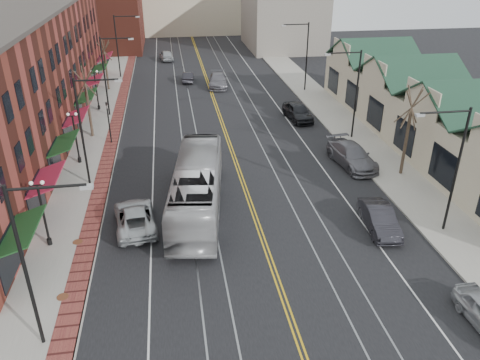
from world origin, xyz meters
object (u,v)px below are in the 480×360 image
object	(u,v)px
parked_car_b	(379,219)
parked_car_d	(298,112)
parked_suv	(135,217)
transit_bus	(197,187)
parked_car_c	(352,156)

from	to	relation	value
parked_car_b	parked_car_d	distance (m)	21.02
parked_car_b	parked_car_d	xyz separation A→B (m)	(0.35, 21.01, 0.10)
parked_suv	parked_car_d	bearing A→B (deg)	-137.16
transit_bus	parked_car_c	xyz separation A→B (m)	(12.97, 5.34, -0.89)
parked_car_d	transit_bus	bearing A→B (deg)	-130.43
parked_car_c	parked_car_d	xyz separation A→B (m)	(-1.45, 11.51, 0.00)
parked_car_b	parked_car_c	bearing A→B (deg)	84.93
parked_car_b	parked_car_d	world-z (taller)	parked_car_d
parked_suv	parked_car_b	world-z (taller)	parked_car_b
parked_car_c	parked_car_d	world-z (taller)	parked_car_d
transit_bus	parked_car_c	bearing A→B (deg)	-149.69
parked_car_b	transit_bus	bearing A→B (deg)	165.20
transit_bus	parked_car_b	world-z (taller)	transit_bus
parked_suv	parked_car_d	world-z (taller)	parked_car_d
parked_car_b	parked_car_c	world-z (taller)	parked_car_c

